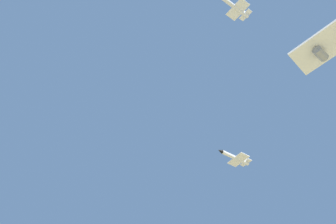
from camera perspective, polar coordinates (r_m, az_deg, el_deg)
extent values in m
cylinder|color=gray|center=(127.47, 23.27, 8.58)|extent=(5.68, 5.63, 3.00)
cylinder|color=silver|center=(133.81, 10.64, 16.23)|extent=(9.52, 10.91, 1.50)
cube|color=silver|center=(134.27, 11.13, 15.83)|extent=(8.95, 8.52, 0.24)
cube|color=silver|center=(137.85, 12.23, 15.33)|extent=(1.70, 1.96, 2.60)
cube|color=silver|center=(136.35, 12.34, 14.97)|extent=(4.96, 4.62, 0.20)
cylinder|color=silver|center=(138.35, 10.75, -7.25)|extent=(9.23, 11.14, 1.50)
cone|color=black|center=(134.09, 8.37, -6.18)|extent=(2.42, 2.50, 1.50)
cube|color=silver|center=(139.12, 11.22, -7.52)|extent=(9.01, 8.41, 0.24)
cube|color=silver|center=(142.82, 12.29, -7.36)|extent=(1.64, 2.01, 2.60)
cube|color=silver|center=(141.77, 12.39, -7.92)|extent=(5.01, 4.54, 0.20)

